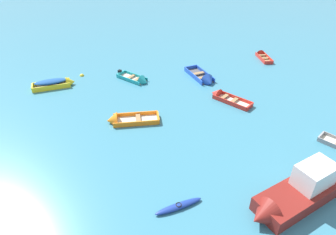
# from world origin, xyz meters

# --- Properties ---
(rowboat_red_cluster_outer) EXTENTS (1.14, 3.57, 0.99)m
(rowboat_red_cluster_outer) POSITION_xyz_m (13.30, 30.48, 0.18)
(rowboat_red_cluster_outer) COLOR #99754C
(rowboat_red_cluster_outer) RESTS_ON ground_plane
(rowboat_blue_far_left) EXTENTS (2.80, 4.82, 1.45)m
(rowboat_blue_far_left) POSITION_xyz_m (4.69, 24.54, 0.22)
(rowboat_blue_far_left) COLOR #4C4C51
(rowboat_blue_far_left) RESTS_ON ground_plane
(rowboat_orange_distant_center) EXTENTS (4.33, 1.58, 1.37)m
(rowboat_orange_distant_center) POSITION_xyz_m (-3.88, 17.80, 0.20)
(rowboat_orange_distant_center) COLOR beige
(rowboat_orange_distant_center) RESTS_ON ground_plane
(motor_launch_maroon_center) EXTENTS (7.25, 4.62, 2.70)m
(motor_launch_maroon_center) POSITION_xyz_m (6.46, 8.18, 0.76)
(motor_launch_maroon_center) COLOR maroon
(motor_launch_maroon_center) RESTS_ON ground_plane
(kayak_deep_blue_far_right) EXTENTS (2.95, 1.29, 0.28)m
(kayak_deep_blue_far_right) POSITION_xyz_m (-0.47, 8.56, 0.13)
(kayak_deep_blue_far_right) COLOR navy
(kayak_deep_blue_far_right) RESTS_ON ground_plane
(rowboat_yellow_midfield_left) EXTENTS (4.31, 2.14, 1.19)m
(rowboat_yellow_midfield_left) POSITION_xyz_m (-10.46, 25.09, 0.38)
(rowboat_yellow_midfield_left) COLOR gray
(rowboat_yellow_midfield_left) RESTS_ON ground_plane
(rowboat_turquoise_cluster_inner) EXTENTS (3.61, 3.54, 1.22)m
(rowboat_turquoise_cluster_inner) POSITION_xyz_m (-2.25, 25.22, 0.18)
(rowboat_turquoise_cluster_inner) COLOR beige
(rowboat_turquoise_cluster_inner) RESTS_ON ground_plane
(rowboat_red_back_row_left) EXTENTS (3.62, 3.84, 1.16)m
(rowboat_red_back_row_left) POSITION_xyz_m (5.53, 20.75, 0.18)
(rowboat_red_back_row_left) COLOR beige
(rowboat_red_back_row_left) RESTS_ON ground_plane
(mooring_buoy_midfield) EXTENTS (0.46, 0.46, 0.46)m
(mooring_buoy_midfield) POSITION_xyz_m (-8.39, 27.38, 0.00)
(mooring_buoy_midfield) COLOR yellow
(mooring_buoy_midfield) RESTS_ON ground_plane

